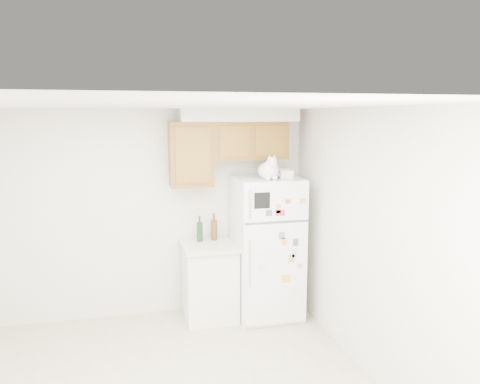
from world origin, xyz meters
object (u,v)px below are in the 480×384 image
object	(u,v)px
refrigerator	(267,247)
bottle_amber	(214,226)
base_counter	(210,281)
cat	(269,170)
bottle_green	(200,229)
storage_box_back	(281,172)
storage_box_front	(286,174)

from	to	relation	value
refrigerator	bottle_amber	size ratio (longest dim) A/B	5.07
refrigerator	base_counter	distance (m)	0.79
cat	bottle_green	xyz separation A→B (m)	(-0.75, 0.37, -0.73)
storage_box_back	bottle_amber	bearing A→B (deg)	-178.81
storage_box_front	bottle_green	xyz separation A→B (m)	(-0.98, 0.32, -0.67)
base_counter	bottle_green	bearing A→B (deg)	121.57
refrigerator	storage_box_back	xyz separation A→B (m)	(0.18, 0.05, 0.90)
storage_box_back	bottle_amber	size ratio (longest dim) A/B	0.54
base_counter	cat	xyz separation A→B (m)	(0.66, -0.22, 1.35)
base_counter	storage_box_front	world-z (taller)	storage_box_front
bottle_amber	base_counter	bearing A→B (deg)	-117.83
base_counter	cat	size ratio (longest dim) A/B	2.22
bottle_green	bottle_amber	distance (m)	0.18
base_counter	storage_box_front	bearing A→B (deg)	-10.86
storage_box_back	bottle_green	bearing A→B (deg)	-175.14
base_counter	storage_box_back	xyz separation A→B (m)	(0.87, -0.02, 1.29)
bottle_green	refrigerator	bearing A→B (deg)	-15.87
cat	storage_box_front	bearing A→B (deg)	11.91
storage_box_back	storage_box_front	xyz separation A→B (m)	(0.02, -0.15, -0.01)
base_counter	cat	distance (m)	1.52
refrigerator	storage_box_front	bearing A→B (deg)	-26.21
base_counter	storage_box_back	bearing A→B (deg)	-1.49
storage_box_back	storage_box_front	distance (m)	0.15
cat	bottle_amber	distance (m)	1.00
refrigerator	bottle_green	distance (m)	0.84
storage_box_front	bottle_amber	size ratio (longest dim) A/B	0.45
bottle_green	base_counter	bearing A→B (deg)	-58.43
refrigerator	bottle_amber	xyz separation A→B (m)	(-0.60, 0.24, 0.24)
refrigerator	bottle_green	world-z (taller)	refrigerator
cat	bottle_green	size ratio (longest dim) A/B	1.32
refrigerator	storage_box_front	distance (m)	0.92
storage_box_back	storage_box_front	bearing A→B (deg)	-67.76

